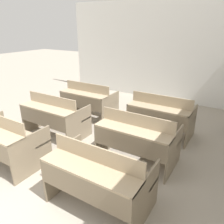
{
  "coord_description": "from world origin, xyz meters",
  "views": [
    {
      "loc": [
        2.5,
        -0.62,
        2.2
      ],
      "look_at": [
        0.59,
        2.5,
        0.74
      ],
      "focal_mm": 35.0,
      "sensor_mm": 36.0,
      "label": 1
    }
  ],
  "objects_px": {
    "bench_front_left": "(4,138)",
    "bench_second_right": "(137,137)",
    "bench_third_left": "(89,100)",
    "bench_front_right": "(98,175)",
    "bench_second_left": "(54,115)",
    "bench_third_right": "(161,115)"
  },
  "relations": [
    {
      "from": "bench_front_right",
      "to": "bench_second_left",
      "type": "height_order",
      "value": "same"
    },
    {
      "from": "bench_front_left",
      "to": "bench_second_right",
      "type": "bearing_deg",
      "value": 32.46
    },
    {
      "from": "bench_front_right",
      "to": "bench_third_left",
      "type": "relative_size",
      "value": 1.0
    },
    {
      "from": "bench_third_left",
      "to": "bench_front_left",
      "type": "bearing_deg",
      "value": -89.32
    },
    {
      "from": "bench_front_right",
      "to": "bench_third_right",
      "type": "relative_size",
      "value": 1.0
    },
    {
      "from": "bench_second_left",
      "to": "bench_third_left",
      "type": "relative_size",
      "value": 1.0
    },
    {
      "from": "bench_front_left",
      "to": "bench_second_right",
      "type": "distance_m",
      "value": 2.21
    },
    {
      "from": "bench_second_right",
      "to": "bench_third_right",
      "type": "height_order",
      "value": "same"
    },
    {
      "from": "bench_front_right",
      "to": "bench_third_left",
      "type": "xyz_separation_m",
      "value": [
        -1.91,
        2.32,
        0.0
      ]
    },
    {
      "from": "bench_second_left",
      "to": "bench_third_right",
      "type": "xyz_separation_m",
      "value": [
        1.89,
        1.17,
        0.0
      ]
    },
    {
      "from": "bench_second_left",
      "to": "bench_third_right",
      "type": "height_order",
      "value": "same"
    },
    {
      "from": "bench_third_left",
      "to": "bench_third_right",
      "type": "distance_m",
      "value": 1.89
    },
    {
      "from": "bench_second_right",
      "to": "bench_front_left",
      "type": "bearing_deg",
      "value": -147.54
    },
    {
      "from": "bench_second_right",
      "to": "bench_third_right",
      "type": "relative_size",
      "value": 1.0
    },
    {
      "from": "bench_front_left",
      "to": "bench_third_right",
      "type": "distance_m",
      "value": 2.99
    },
    {
      "from": "bench_front_left",
      "to": "bench_second_right",
      "type": "xyz_separation_m",
      "value": [
        1.87,
        1.19,
        0.0
      ]
    },
    {
      "from": "bench_front_right",
      "to": "bench_front_left",
      "type": "bearing_deg",
      "value": -179.16
    },
    {
      "from": "bench_second_right",
      "to": "bench_third_left",
      "type": "bearing_deg",
      "value": 148.61
    },
    {
      "from": "bench_front_right",
      "to": "bench_second_right",
      "type": "distance_m",
      "value": 1.16
    },
    {
      "from": "bench_second_right",
      "to": "bench_third_left",
      "type": "height_order",
      "value": "same"
    },
    {
      "from": "bench_front_right",
      "to": "bench_third_right",
      "type": "height_order",
      "value": "same"
    },
    {
      "from": "bench_front_left",
      "to": "bench_third_left",
      "type": "height_order",
      "value": "same"
    }
  ]
}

